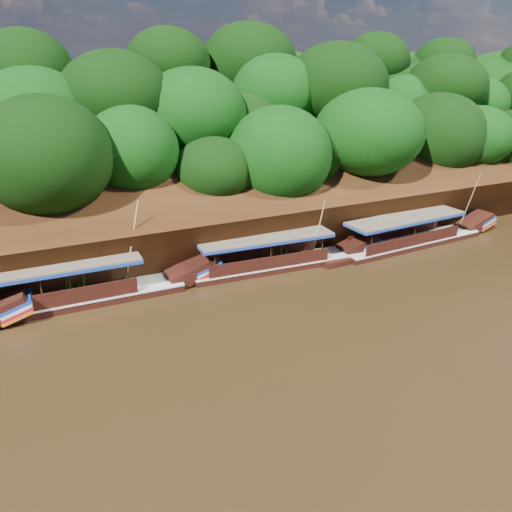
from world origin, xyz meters
The scene contains 6 objects.
ground centered at (0.00, 0.00, 0.00)m, with size 160.00×160.00×0.00m, color black.
riverbank centered at (-0.01, 22.73, 1.89)m, with size 120.00×30.06×19.40m.
boat_0 centered at (11.69, 7.63, 0.53)m, with size 14.62×2.97×5.58m.
boat_1 centered at (0.50, 8.19, 0.53)m, with size 13.66×2.95×4.95m.
boat_2 centered at (-12.82, 8.61, 0.58)m, with size 16.49×2.81×6.11m.
reeds centered at (-3.08, 9.51, 0.90)m, with size 49.31×2.55×2.14m.
Camera 1 is at (-14.59, -18.86, 13.16)m, focal length 35.00 mm.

